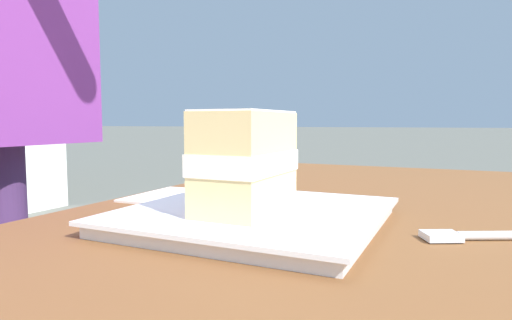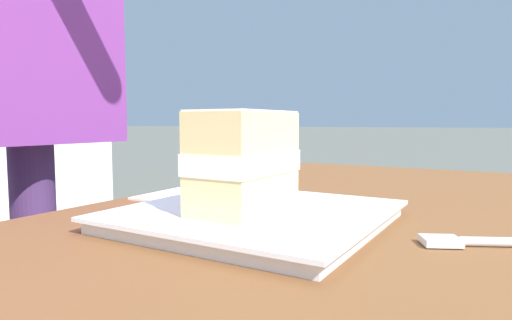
{
  "view_description": "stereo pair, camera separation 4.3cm",
  "coord_description": "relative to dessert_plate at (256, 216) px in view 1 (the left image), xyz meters",
  "views": [
    {
      "loc": [
        0.38,
        -0.01,
        0.84
      ],
      "look_at": [
        -0.01,
        -0.19,
        0.8
      ],
      "focal_mm": 30.38,
      "sensor_mm": 36.0,
      "label": 1
    },
    {
      "loc": [
        0.36,
        0.03,
        0.84
      ],
      "look_at": [
        -0.01,
        -0.19,
        0.8
      ],
      "focal_mm": 30.38,
      "sensor_mm": 36.0,
      "label": 2
    }
  ],
  "objects": [
    {
      "name": "dessert_plate",
      "position": [
        0.0,
        0.0,
        0.0
      ],
      "size": [
        0.24,
        0.24,
        0.02
      ],
      "color": "white",
      "rests_on": "patio_table"
    },
    {
      "name": "cake_slice",
      "position": [
        0.02,
        -0.0,
        0.06
      ],
      "size": [
        0.11,
        0.07,
        0.1
      ],
      "color": "#EAD18C",
      "rests_on": "dessert_plate"
    },
    {
      "name": "dessert_fork",
      "position": [
        -0.04,
        0.22,
        -0.0
      ],
      "size": [
        0.09,
        0.16,
        0.01
      ],
      "color": "silver",
      "rests_on": "patio_table"
    },
    {
      "name": "paper_napkin",
      "position": [
        -0.09,
        -0.17,
        -0.01
      ],
      "size": [
        0.13,
        0.09,
        0.0
      ],
      "color": "silver",
      "rests_on": "patio_table"
    }
  ]
}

